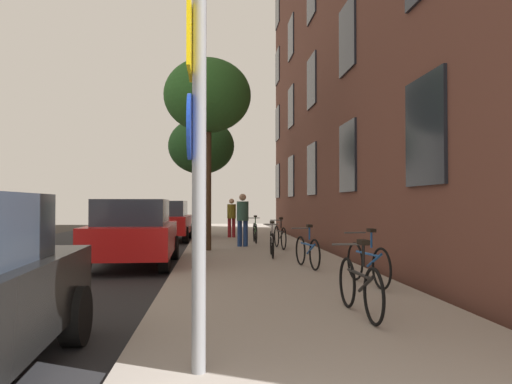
{
  "coord_description": "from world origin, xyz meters",
  "views": [
    {
      "loc": [
        -0.13,
        -1.36,
        1.54
      ],
      "look_at": [
        1.08,
        13.35,
        1.86
      ],
      "focal_mm": 35.95,
      "sensor_mm": 36.0,
      "label": 1
    }
  ],
  "objects_px": {
    "bicycle_5": "(255,232)",
    "car_2": "(167,220)",
    "car_1": "(134,232)",
    "pedestrian_0": "(243,216)",
    "sign_post": "(196,145)",
    "bicycle_0": "(360,286)",
    "bicycle_1": "(368,263)",
    "tree_near": "(207,97)",
    "bicycle_4": "(280,236)",
    "tree_far": "(201,147)",
    "pedestrian_1": "(232,215)",
    "car_3": "(167,215)",
    "bicycle_3": "(272,243)",
    "traffic_light": "(202,181)",
    "bicycle_2": "(307,251)"
  },
  "relations": [
    {
      "from": "bicycle_5",
      "to": "car_2",
      "type": "height_order",
      "value": "car_2"
    },
    {
      "from": "car_1",
      "to": "pedestrian_0",
      "type": "bearing_deg",
      "value": 55.38
    },
    {
      "from": "sign_post",
      "to": "bicycle_0",
      "type": "relative_size",
      "value": 1.96
    },
    {
      "from": "car_2",
      "to": "bicycle_5",
      "type": "bearing_deg",
      "value": -37.69
    },
    {
      "from": "bicycle_1",
      "to": "car_1",
      "type": "distance_m",
      "value": 6.04
    },
    {
      "from": "tree_near",
      "to": "car_2",
      "type": "height_order",
      "value": "tree_near"
    },
    {
      "from": "pedestrian_0",
      "to": "car_1",
      "type": "relative_size",
      "value": 0.4
    },
    {
      "from": "bicycle_1",
      "to": "bicycle_4",
      "type": "relative_size",
      "value": 1.03
    },
    {
      "from": "pedestrian_0",
      "to": "car_1",
      "type": "height_order",
      "value": "pedestrian_0"
    },
    {
      "from": "tree_far",
      "to": "pedestrian_1",
      "type": "xyz_separation_m",
      "value": [
        1.3,
        -1.76,
        -3.02
      ]
    },
    {
      "from": "bicycle_0",
      "to": "tree_near",
      "type": "bearing_deg",
      "value": 102.47
    },
    {
      "from": "sign_post",
      "to": "bicycle_4",
      "type": "xyz_separation_m",
      "value": [
        2.22,
        11.6,
        -1.53
      ]
    },
    {
      "from": "pedestrian_1",
      "to": "car_3",
      "type": "xyz_separation_m",
      "value": [
        -3.39,
        8.01,
        -0.2
      ]
    },
    {
      "from": "bicycle_3",
      "to": "car_2",
      "type": "height_order",
      "value": "car_2"
    },
    {
      "from": "tree_near",
      "to": "bicycle_5",
      "type": "xyz_separation_m",
      "value": [
        1.68,
        2.8,
        -4.27
      ]
    },
    {
      "from": "pedestrian_0",
      "to": "traffic_light",
      "type": "bearing_deg",
      "value": 105.93
    },
    {
      "from": "tree_far",
      "to": "car_1",
      "type": "xyz_separation_m",
      "value": [
        -1.37,
        -10.42,
        -3.21
      ]
    },
    {
      "from": "bicycle_2",
      "to": "car_3",
      "type": "height_order",
      "value": "car_3"
    },
    {
      "from": "tree_near",
      "to": "bicycle_4",
      "type": "height_order",
      "value": "tree_near"
    },
    {
      "from": "bicycle_4",
      "to": "car_3",
      "type": "distance_m",
      "value": 14.16
    },
    {
      "from": "car_2",
      "to": "bicycle_0",
      "type": "bearing_deg",
      "value": -75.64
    },
    {
      "from": "bicycle_5",
      "to": "pedestrian_1",
      "type": "bearing_deg",
      "value": 104.19
    },
    {
      "from": "tree_near",
      "to": "car_2",
      "type": "xyz_separation_m",
      "value": [
        -1.71,
        5.42,
        -3.93
      ]
    },
    {
      "from": "bicycle_2",
      "to": "pedestrian_1",
      "type": "xyz_separation_m",
      "value": [
        -1.32,
        10.14,
        0.55
      ]
    },
    {
      "from": "tree_far",
      "to": "bicycle_4",
      "type": "distance_m",
      "value": 8.36
    },
    {
      "from": "pedestrian_0",
      "to": "pedestrian_1",
      "type": "xyz_separation_m",
      "value": [
        -0.21,
        4.49,
        -0.07
      ]
    },
    {
      "from": "tree_far",
      "to": "pedestrian_0",
      "type": "bearing_deg",
      "value": -76.42
    },
    {
      "from": "tree_far",
      "to": "car_3",
      "type": "xyz_separation_m",
      "value": [
        -2.09,
        6.25,
        -3.21
      ]
    },
    {
      "from": "bicycle_3",
      "to": "tree_near",
      "type": "bearing_deg",
      "value": 131.01
    },
    {
      "from": "pedestrian_0",
      "to": "bicycle_1",
      "type": "bearing_deg",
      "value": -77.87
    },
    {
      "from": "tree_far",
      "to": "car_1",
      "type": "bearing_deg",
      "value": -97.49
    },
    {
      "from": "bicycle_3",
      "to": "car_2",
      "type": "xyz_separation_m",
      "value": [
        -3.45,
        7.42,
        0.35
      ]
    },
    {
      "from": "tree_near",
      "to": "car_1",
      "type": "height_order",
      "value": "tree_near"
    },
    {
      "from": "car_3",
      "to": "bicycle_5",
      "type": "bearing_deg",
      "value": -69.33
    },
    {
      "from": "tree_near",
      "to": "pedestrian_0",
      "type": "xyz_separation_m",
      "value": [
        1.14,
        1.25,
        -3.67
      ]
    },
    {
      "from": "traffic_light",
      "to": "car_1",
      "type": "distance_m",
      "value": 9.57
    },
    {
      "from": "tree_near",
      "to": "bicycle_5",
      "type": "distance_m",
      "value": 5.37
    },
    {
      "from": "tree_far",
      "to": "bicycle_0",
      "type": "relative_size",
      "value": 3.04
    },
    {
      "from": "bicycle_2",
      "to": "bicycle_5",
      "type": "bearing_deg",
      "value": 94.57
    },
    {
      "from": "tree_near",
      "to": "pedestrian_1",
      "type": "relative_size",
      "value": 3.61
    },
    {
      "from": "sign_post",
      "to": "tree_far",
      "type": "distance_m",
      "value": 18.81
    },
    {
      "from": "tree_near",
      "to": "car_3",
      "type": "relative_size",
      "value": 1.33
    },
    {
      "from": "traffic_light",
      "to": "bicycle_1",
      "type": "distance_m",
      "value": 13.73
    },
    {
      "from": "tree_near",
      "to": "bicycle_4",
      "type": "distance_m",
      "value": 4.85
    },
    {
      "from": "tree_near",
      "to": "car_3",
      "type": "bearing_deg",
      "value": 100.12
    },
    {
      "from": "pedestrian_1",
      "to": "car_2",
      "type": "bearing_deg",
      "value": -173.02
    },
    {
      "from": "bicycle_0",
      "to": "car_2",
      "type": "bearing_deg",
      "value": 104.36
    },
    {
      "from": "bicycle_5",
      "to": "bicycle_4",
      "type": "bearing_deg",
      "value": -76.16
    },
    {
      "from": "bicycle_0",
      "to": "pedestrian_0",
      "type": "height_order",
      "value": "pedestrian_0"
    },
    {
      "from": "sign_post",
      "to": "car_3",
      "type": "xyz_separation_m",
      "value": [
        -2.5,
        24.95,
        -1.2
      ]
    }
  ]
}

